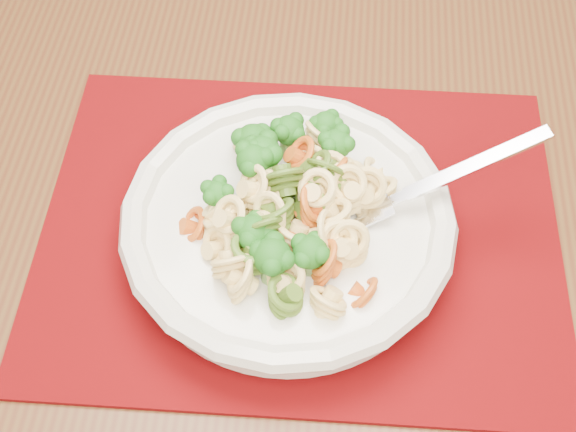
% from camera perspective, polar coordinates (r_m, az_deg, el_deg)
% --- Properties ---
extents(dining_table, '(1.78, 1.42, 0.73)m').
position_cam_1_polar(dining_table, '(0.78, 3.72, 3.90)').
color(dining_table, '#492E14').
rests_on(dining_table, ground).
extents(placemat, '(0.48, 0.42, 0.00)m').
position_cam_1_polar(placemat, '(0.62, 0.87, -0.88)').
color(placemat, '#560305').
rests_on(placemat, dining_table).
extents(pasta_bowl, '(0.25, 0.25, 0.05)m').
position_cam_1_polar(pasta_bowl, '(0.59, 0.00, -0.64)').
color(pasta_bowl, beige).
rests_on(pasta_bowl, placemat).
extents(pasta_broccoli_heap, '(0.21, 0.21, 0.06)m').
position_cam_1_polar(pasta_broccoli_heap, '(0.58, 0.00, 0.35)').
color(pasta_broccoli_heap, '#F0CC76').
rests_on(pasta_broccoli_heap, pasta_bowl).
extents(fork, '(0.16, 0.13, 0.08)m').
position_cam_1_polar(fork, '(0.58, 6.11, 0.49)').
color(fork, silver).
rests_on(fork, pasta_bowl).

